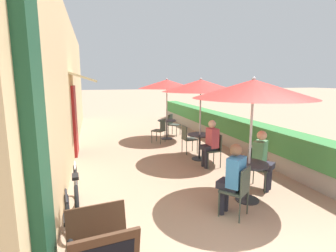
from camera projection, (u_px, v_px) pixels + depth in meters
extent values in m
cube|color=#D6B784|center=(69.00, 85.00, 8.44)|extent=(0.24, 14.18, 4.20)
cube|color=#19472D|center=(32.00, 100.00, 2.35)|extent=(0.12, 0.56, 4.20)
cube|color=maroon|center=(75.00, 120.00, 8.00)|extent=(0.08, 0.96, 2.10)
cube|color=beige|center=(83.00, 77.00, 7.86)|extent=(0.78, 1.80, 0.30)
cube|color=gray|center=(218.00, 133.00, 10.13)|extent=(0.44, 13.18, 0.45)
cube|color=#387A3D|center=(218.00, 121.00, 10.04)|extent=(0.60, 12.52, 0.56)
cylinder|color=#28282D|center=(247.00, 200.00, 5.01)|extent=(0.44, 0.44, 0.02)
cylinder|color=#28282D|center=(248.00, 182.00, 4.95)|extent=(0.06, 0.06, 0.72)
cylinder|color=#28282D|center=(249.00, 164.00, 4.89)|extent=(0.71, 0.71, 0.02)
cylinder|color=#B7B7BC|center=(250.00, 144.00, 4.82)|extent=(0.04, 0.04, 2.23)
cone|color=red|center=(253.00, 89.00, 4.64)|extent=(2.17, 2.17, 0.33)
sphere|color=#B7B7BC|center=(254.00, 79.00, 4.61)|extent=(0.07, 0.07, 0.07)
cube|color=#384238|center=(234.00, 190.00, 4.38)|extent=(0.56, 0.56, 0.04)
cube|color=#384238|center=(245.00, 181.00, 4.24)|extent=(0.32, 0.26, 0.42)
cylinder|color=#384238|center=(228.00, 196.00, 4.67)|extent=(0.02, 0.02, 0.45)
cylinder|color=#384238|center=(219.00, 204.00, 4.38)|extent=(0.02, 0.02, 0.45)
cylinder|color=#384238|center=(248.00, 202.00, 4.46)|extent=(0.02, 0.02, 0.45)
cylinder|color=#384238|center=(240.00, 210.00, 4.18)|extent=(0.02, 0.02, 0.45)
cylinder|color=#23232D|center=(225.00, 198.00, 4.59)|extent=(0.11, 0.11, 0.47)
cylinder|color=#23232D|center=(222.00, 201.00, 4.46)|extent=(0.11, 0.11, 0.47)
cube|color=#23232D|center=(229.00, 185.00, 4.42)|extent=(0.46, 0.47, 0.12)
cube|color=teal|center=(236.00, 172.00, 4.31)|extent=(0.40, 0.38, 0.50)
sphere|color=brown|center=(236.00, 150.00, 4.26)|extent=(0.20, 0.20, 0.20)
cube|color=#384238|center=(260.00, 168.00, 5.49)|extent=(0.56, 0.56, 0.04)
cube|color=#384238|center=(252.00, 157.00, 5.56)|extent=(0.32, 0.26, 0.42)
cylinder|color=#384238|center=(265.00, 183.00, 5.28)|extent=(0.02, 0.02, 0.45)
cylinder|color=#384238|center=(270.00, 178.00, 5.56)|extent=(0.02, 0.02, 0.45)
cylinder|color=#384238|center=(248.00, 179.00, 5.49)|extent=(0.02, 0.02, 0.45)
cylinder|color=#384238|center=(253.00, 174.00, 5.77)|extent=(0.02, 0.02, 0.45)
cylinder|color=#23232D|center=(267.00, 181.00, 5.36)|extent=(0.11, 0.11, 0.47)
cylinder|color=#23232D|center=(269.00, 179.00, 5.48)|extent=(0.11, 0.11, 0.47)
cube|color=#23232D|center=(264.00, 165.00, 5.42)|extent=(0.46, 0.47, 0.12)
cube|color=#4C8456|center=(260.00, 153.00, 5.44)|extent=(0.40, 0.38, 0.50)
sphere|color=tan|center=(262.00, 135.00, 5.36)|extent=(0.20, 0.20, 0.20)
cylinder|color=white|center=(240.00, 160.00, 4.96)|extent=(0.07, 0.07, 0.09)
cylinder|color=#28282D|center=(199.00, 159.00, 7.60)|extent=(0.44, 0.44, 0.02)
cylinder|color=#28282D|center=(200.00, 147.00, 7.54)|extent=(0.06, 0.06, 0.72)
cylinder|color=#28282D|center=(200.00, 135.00, 7.48)|extent=(0.71, 0.71, 0.02)
cylinder|color=#B7B7BC|center=(200.00, 121.00, 7.41)|extent=(0.04, 0.04, 2.23)
cone|color=red|center=(201.00, 86.00, 7.24)|extent=(2.17, 2.17, 0.33)
sphere|color=#B7B7BC|center=(201.00, 79.00, 7.21)|extent=(0.07, 0.07, 0.07)
cube|color=#384238|center=(211.00, 150.00, 6.88)|extent=(0.42, 0.42, 0.04)
cube|color=#384238|center=(218.00, 142.00, 6.91)|extent=(0.05, 0.38, 0.42)
cylinder|color=#384238|center=(202.00, 157.00, 7.03)|extent=(0.02, 0.02, 0.45)
cylinder|color=#384238|center=(208.00, 161.00, 6.70)|extent=(0.02, 0.02, 0.45)
cylinder|color=#384238|center=(214.00, 156.00, 7.15)|extent=(0.02, 0.02, 0.45)
cylinder|color=#384238|center=(221.00, 160.00, 6.81)|extent=(0.02, 0.02, 0.45)
cylinder|color=#23232D|center=(204.00, 158.00, 6.94)|extent=(0.11, 0.11, 0.47)
cylinder|color=#23232D|center=(206.00, 160.00, 6.79)|extent=(0.11, 0.11, 0.47)
cube|color=#23232D|center=(208.00, 147.00, 6.84)|extent=(0.38, 0.32, 0.12)
cube|color=#AD424C|center=(212.00, 138.00, 6.83)|extent=(0.24, 0.35, 0.50)
sphere|color=beige|center=(212.00, 124.00, 6.76)|extent=(0.20, 0.20, 0.20)
cube|color=#384238|center=(190.00, 139.00, 8.17)|extent=(0.42, 0.42, 0.04)
cube|color=#384238|center=(184.00, 133.00, 8.08)|extent=(0.05, 0.38, 0.42)
cylinder|color=#384238|center=(197.00, 147.00, 8.10)|extent=(0.02, 0.02, 0.45)
cylinder|color=#384238|center=(192.00, 144.00, 8.44)|extent=(0.02, 0.02, 0.45)
cylinder|color=#384238|center=(187.00, 148.00, 7.99)|extent=(0.02, 0.02, 0.45)
cylinder|color=#384238|center=(182.00, 145.00, 8.32)|extent=(0.02, 0.02, 0.45)
cylinder|color=#28282D|center=(167.00, 139.00, 10.22)|extent=(0.44, 0.44, 0.02)
cylinder|color=#28282D|center=(167.00, 130.00, 10.15)|extent=(0.06, 0.06, 0.72)
cylinder|color=#28282D|center=(167.00, 120.00, 10.09)|extent=(0.71, 0.71, 0.02)
cylinder|color=#B7B7BC|center=(167.00, 110.00, 10.02)|extent=(0.04, 0.04, 2.23)
cone|color=red|center=(167.00, 84.00, 9.85)|extent=(2.17, 2.17, 0.33)
sphere|color=#B7B7BC|center=(167.00, 79.00, 9.82)|extent=(0.07, 0.07, 0.07)
cube|color=#384238|center=(174.00, 125.00, 10.75)|extent=(0.57, 0.57, 0.04)
cube|color=#384238|center=(170.00, 119.00, 10.80)|extent=(0.28, 0.30, 0.42)
cylinder|color=#384238|center=(177.00, 131.00, 10.55)|extent=(0.02, 0.02, 0.45)
cylinder|color=#384238|center=(180.00, 130.00, 10.87)|extent=(0.02, 0.02, 0.45)
cylinder|color=#384238|center=(168.00, 131.00, 10.71)|extent=(0.02, 0.02, 0.45)
cylinder|color=#384238|center=(172.00, 129.00, 11.03)|extent=(0.02, 0.02, 0.45)
cube|color=#384238|center=(158.00, 131.00, 9.52)|extent=(0.57, 0.57, 0.04)
cube|color=#384238|center=(163.00, 125.00, 9.41)|extent=(0.28, 0.30, 0.42)
cylinder|color=#384238|center=(156.00, 135.00, 9.80)|extent=(0.02, 0.02, 0.45)
cylinder|color=#384238|center=(152.00, 137.00, 9.48)|extent=(0.02, 0.02, 0.45)
cylinder|color=#384238|center=(165.00, 136.00, 9.65)|extent=(0.02, 0.02, 0.45)
cylinder|color=#384238|center=(160.00, 138.00, 9.33)|extent=(0.02, 0.02, 0.45)
torus|color=black|center=(68.00, 219.00, 3.66)|extent=(0.14, 0.70, 0.70)
cylinder|color=black|center=(69.00, 225.00, 3.16)|extent=(0.13, 0.80, 0.04)
cylinder|color=black|center=(70.00, 247.00, 3.02)|extent=(0.11, 0.59, 0.39)
cylinder|color=black|center=(69.00, 230.00, 2.88)|extent=(0.04, 0.04, 0.25)
cube|color=black|center=(68.00, 219.00, 2.86)|extent=(0.13, 0.23, 0.05)
cylinder|color=black|center=(66.00, 196.00, 3.56)|extent=(0.08, 0.46, 0.03)
torus|color=black|center=(76.00, 184.00, 4.90)|extent=(0.11, 0.72, 0.71)
torus|color=black|center=(77.00, 209.00, 3.95)|extent=(0.11, 0.72, 0.71)
cylinder|color=silver|center=(76.00, 184.00, 4.39)|extent=(0.10, 0.81, 0.04)
cylinder|color=silver|center=(77.00, 198.00, 4.25)|extent=(0.08, 0.59, 0.39)
cylinder|color=silver|center=(76.00, 184.00, 4.11)|extent=(0.04, 0.04, 0.25)
cube|color=black|center=(75.00, 177.00, 4.09)|extent=(0.12, 0.23, 0.05)
cylinder|color=silver|center=(75.00, 165.00, 4.80)|extent=(0.06, 0.46, 0.03)
cube|color=#422819|center=(99.00, 252.00, 2.76)|extent=(0.64, 0.31, 0.97)
cube|color=black|center=(98.00, 249.00, 2.77)|extent=(0.52, 0.23, 0.74)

